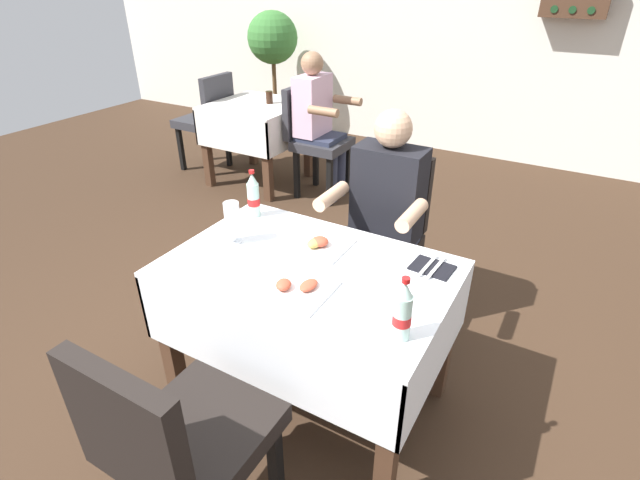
# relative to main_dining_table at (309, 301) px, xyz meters

# --- Properties ---
(ground_plane) EXTENTS (11.00, 11.00, 0.00)m
(ground_plane) POSITION_rel_main_dining_table_xyz_m (-0.09, 0.01, -0.58)
(ground_plane) COLOR #382619
(main_dining_table) EXTENTS (1.19, 0.80, 0.76)m
(main_dining_table) POSITION_rel_main_dining_table_xyz_m (0.00, 0.00, 0.00)
(main_dining_table) COLOR white
(main_dining_table) RESTS_ON ground
(chair_far_diner_seat) EXTENTS (0.44, 0.50, 0.97)m
(chair_far_diner_seat) POSITION_rel_main_dining_table_xyz_m (0.00, 0.79, -0.03)
(chair_far_diner_seat) COLOR black
(chair_far_diner_seat) RESTS_ON ground
(chair_near_camera_side) EXTENTS (0.44, 0.50, 0.97)m
(chair_near_camera_side) POSITION_rel_main_dining_table_xyz_m (0.00, -0.79, -0.03)
(chair_near_camera_side) COLOR black
(chair_near_camera_side) RESTS_ON ground
(seated_diner_far) EXTENTS (0.50, 0.46, 1.26)m
(seated_diner_far) POSITION_rel_main_dining_table_xyz_m (0.05, 0.68, 0.13)
(seated_diner_far) COLOR #282D42
(seated_diner_far) RESTS_ON ground
(plate_near_camera) EXTENTS (0.26, 0.26, 0.05)m
(plate_near_camera) POSITION_rel_main_dining_table_xyz_m (0.05, -0.17, 0.19)
(plate_near_camera) COLOR white
(plate_near_camera) RESTS_ON main_dining_table
(plate_far_diner) EXTENTS (0.24, 0.24, 0.05)m
(plate_far_diner) POSITION_rel_main_dining_table_xyz_m (-0.04, 0.17, 0.19)
(plate_far_diner) COLOR white
(plate_far_diner) RESTS_ON main_dining_table
(beer_glass_left) EXTENTS (0.07, 0.07, 0.20)m
(beer_glass_left) POSITION_rel_main_dining_table_xyz_m (-0.40, 0.01, 0.28)
(beer_glass_left) COLOR white
(beer_glass_left) RESTS_ON main_dining_table
(cola_bottle_primary) EXTENTS (0.06, 0.06, 0.24)m
(cola_bottle_primary) POSITION_rel_main_dining_table_xyz_m (-0.48, 0.28, 0.28)
(cola_bottle_primary) COLOR silver
(cola_bottle_primary) RESTS_ON main_dining_table
(cola_bottle_secondary) EXTENTS (0.06, 0.06, 0.24)m
(cola_bottle_secondary) POSITION_rel_main_dining_table_xyz_m (0.50, -0.22, 0.28)
(cola_bottle_secondary) COLOR silver
(cola_bottle_secondary) RESTS_ON main_dining_table
(napkin_cutlery_set) EXTENTS (0.18, 0.19, 0.01)m
(napkin_cutlery_set) POSITION_rel_main_dining_table_xyz_m (0.45, 0.25, 0.18)
(napkin_cutlery_set) COLOR black
(napkin_cutlery_set) RESTS_ON main_dining_table
(background_dining_table) EXTENTS (0.82, 0.82, 0.76)m
(background_dining_table) POSITION_rel_main_dining_table_xyz_m (-1.86, 2.14, -0.02)
(background_dining_table) COLOR white
(background_dining_table) RESTS_ON ground
(background_chair_left) EXTENTS (0.50, 0.44, 0.97)m
(background_chair_left) POSITION_rel_main_dining_table_xyz_m (-2.48, 2.14, -0.03)
(background_chair_left) COLOR #2D2D33
(background_chair_left) RESTS_ON ground
(background_chair_right) EXTENTS (0.50, 0.44, 0.97)m
(background_chair_right) POSITION_rel_main_dining_table_xyz_m (-1.24, 2.14, -0.03)
(background_chair_right) COLOR #2D2D33
(background_chair_right) RESTS_ON ground
(background_patron) EXTENTS (0.46, 0.50, 1.26)m
(background_patron) POSITION_rel_main_dining_table_xyz_m (-1.19, 2.14, 0.13)
(background_patron) COLOR #282D42
(background_patron) RESTS_ON ground
(background_table_tumbler) EXTENTS (0.06, 0.06, 0.11)m
(background_table_tumbler) POSITION_rel_main_dining_table_xyz_m (-1.76, 2.21, 0.23)
(background_table_tumbler) COLOR black
(background_table_tumbler) RESTS_ON background_dining_table
(potted_plant_corner) EXTENTS (0.59, 0.59, 1.44)m
(potted_plant_corner) POSITION_rel_main_dining_table_xyz_m (-2.60, 3.49, 0.39)
(potted_plant_corner) COLOR brown
(potted_plant_corner) RESTS_ON ground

